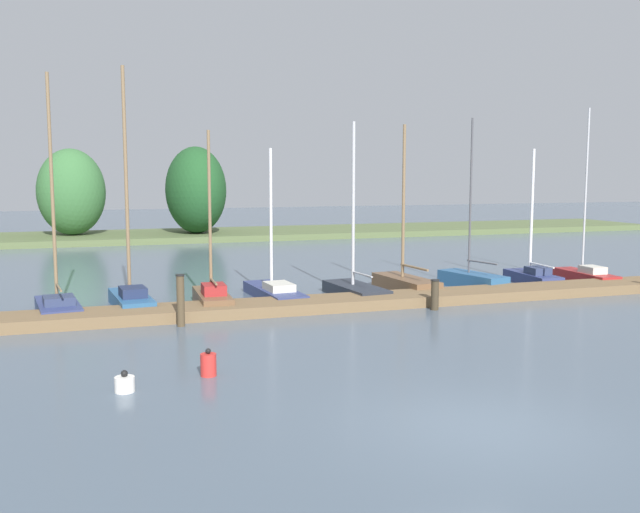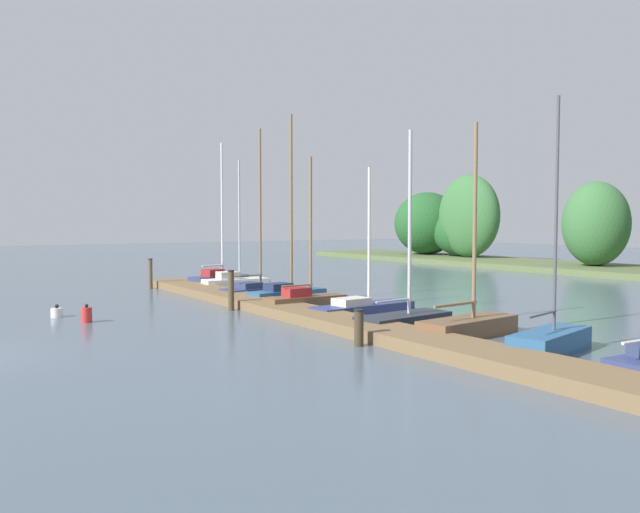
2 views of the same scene
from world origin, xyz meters
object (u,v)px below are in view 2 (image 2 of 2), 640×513
(sailboat_8, at_px, (552,339))
(mooring_piling_1, at_px, (231,290))
(sailboat_2, at_px, (258,288))
(sailboat_3, at_px, (288,290))
(channel_buoy_0, at_px, (57,312))
(sailboat_0, at_px, (220,278))
(sailboat_5, at_px, (365,307))
(sailboat_7, at_px, (471,323))
(channel_buoy_1, at_px, (87,315))
(mooring_piling_0, at_px, (150,274))
(sailboat_1, at_px, (237,282))
(mooring_piling_2, at_px, (359,327))
(sailboat_4, at_px, (307,299))
(sailboat_6, at_px, (407,317))

(sailboat_8, xyz_separation_m, mooring_piling_1, (-11.60, -3.57, 0.41))
(sailboat_2, height_order, sailboat_3, sailboat_3)
(channel_buoy_0, bearing_deg, sailboat_8, 35.07)
(sailboat_0, bearing_deg, sailboat_5, -103.58)
(sailboat_7, distance_m, channel_buoy_1, 12.51)
(mooring_piling_0, height_order, mooring_piling_1, mooring_piling_1)
(sailboat_1, xyz_separation_m, mooring_piling_1, (6.57, -3.39, 0.38))
(sailboat_0, relative_size, sailboat_7, 1.19)
(sailboat_8, distance_m, mooring_piling_1, 12.14)
(mooring_piling_2, bearing_deg, channel_buoy_1, -147.69)
(sailboat_7, bearing_deg, channel_buoy_1, 129.32)
(sailboat_3, bearing_deg, sailboat_4, -110.20)
(sailboat_3, distance_m, sailboat_5, 4.93)
(sailboat_4, distance_m, mooring_piling_2, 7.35)
(sailboat_5, relative_size, channel_buoy_1, 8.57)
(sailboat_0, bearing_deg, mooring_piling_1, -125.86)
(sailboat_2, height_order, sailboat_6, sailboat_2)
(sailboat_7, height_order, mooring_piling_0, sailboat_7)
(mooring_piling_1, relative_size, channel_buoy_0, 3.37)
(mooring_piling_0, distance_m, channel_buoy_0, 9.55)
(sailboat_6, xyz_separation_m, channel_buoy_1, (-6.59, -8.33, -0.08))
(mooring_piling_0, bearing_deg, sailboat_1, 50.63)
(sailboat_5, relative_size, mooring_piling_2, 5.30)
(sailboat_0, distance_m, sailboat_4, 9.98)
(mooring_piling_1, distance_m, mooring_piling_2, 8.19)
(sailboat_6, bearing_deg, mooring_piling_2, -158.24)
(sailboat_3, distance_m, mooring_piling_2, 10.00)
(sailboat_0, height_order, sailboat_5, sailboat_0)
(mooring_piling_2, distance_m, channel_buoy_0, 11.59)
(mooring_piling_1, distance_m, channel_buoy_0, 6.18)
(sailboat_1, xyz_separation_m, mooring_piling_2, (14.76, -3.46, 0.12))
(sailboat_5, bearing_deg, sailboat_3, 89.47)
(channel_buoy_0, bearing_deg, mooring_piling_0, 142.26)
(sailboat_1, bearing_deg, sailboat_7, -84.06)
(sailboat_2, height_order, mooring_piling_0, sailboat_2)
(sailboat_3, height_order, channel_buoy_1, sailboat_3)
(sailboat_0, relative_size, mooring_piling_2, 7.42)
(mooring_piling_2, bearing_deg, sailboat_5, 141.23)
(sailboat_2, height_order, sailboat_4, sailboat_2)
(sailboat_7, xyz_separation_m, mooring_piling_0, (-18.16, -3.64, 0.38))
(sailboat_3, bearing_deg, channel_buoy_1, -177.70)
(sailboat_8, xyz_separation_m, mooring_piling_2, (-3.41, -3.63, 0.15))
(sailboat_6, xyz_separation_m, mooring_piling_1, (-6.55, -3.06, 0.43))
(sailboat_1, distance_m, sailboat_4, 7.94)
(sailboat_0, xyz_separation_m, sailboat_1, (2.05, -0.03, -0.06))
(sailboat_5, relative_size, mooring_piling_1, 3.47)
(sailboat_0, relative_size, mooring_piling_1, 4.86)
(sailboat_2, height_order, mooring_piling_1, sailboat_2)
(sailboat_0, distance_m, sailboat_2, 5.15)
(mooring_piling_0, bearing_deg, sailboat_3, 21.93)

